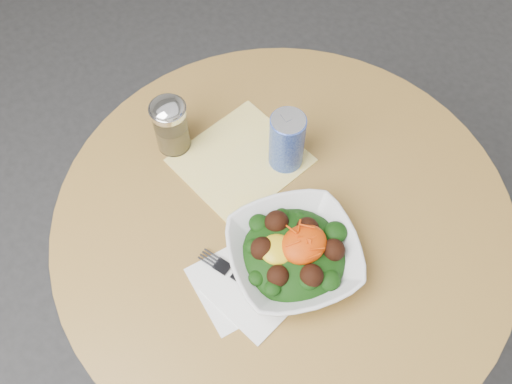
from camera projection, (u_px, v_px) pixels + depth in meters
ground at (274, 333)px, 1.75m from camera, size 6.00×6.00×0.00m
table at (280, 258)px, 1.27m from camera, size 0.90×0.90×0.75m
cloth_napkin at (241, 160)px, 1.17m from camera, size 0.26×0.24×0.00m
paper_napkins at (247, 286)px, 1.03m from camera, size 0.19×0.20×0.00m
salad_bowl at (294, 254)px, 1.03m from camera, size 0.30×0.30×0.09m
fork at (241, 280)px, 1.03m from camera, size 0.08×0.19×0.00m
spice_shaker at (171, 125)px, 1.14m from camera, size 0.07×0.07×0.13m
beverage_can at (287, 141)px, 1.12m from camera, size 0.07×0.07×0.14m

